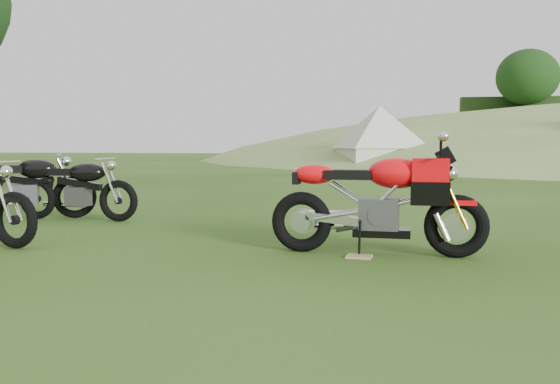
% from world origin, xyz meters
% --- Properties ---
extents(ground, '(120.00, 120.00, 0.00)m').
position_xyz_m(ground, '(0.00, 0.00, 0.00)').
color(ground, '#21420E').
rests_on(ground, ground).
extents(sport_motorcycle, '(2.20, 0.65, 1.31)m').
position_xyz_m(sport_motorcycle, '(1.11, 1.25, 0.65)').
color(sport_motorcycle, red).
rests_on(sport_motorcycle, ground).
extents(plywood_board, '(0.28, 0.24, 0.02)m').
position_xyz_m(plywood_board, '(0.93, 1.04, 0.01)').
color(plywood_board, tan).
rests_on(plywood_board, ground).
extents(vintage_moto_c, '(2.08, 1.30, 1.09)m').
position_xyz_m(vintage_moto_c, '(-4.31, 3.31, 0.55)').
color(vintage_moto_c, black).
rests_on(vintage_moto_c, ground).
extents(vintage_moto_d, '(1.98, 0.60, 1.03)m').
position_xyz_m(vintage_moto_d, '(-3.47, 3.38, 0.51)').
color(vintage_moto_d, black).
rests_on(vintage_moto_d, ground).
extents(tent_left, '(4.05, 4.05, 2.71)m').
position_xyz_m(tent_left, '(0.75, 21.90, 1.35)').
color(tent_left, beige).
rests_on(tent_left, ground).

